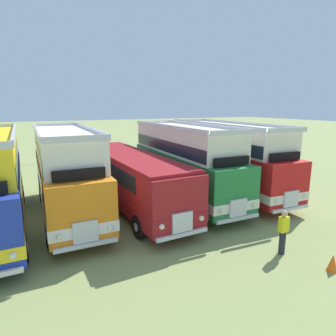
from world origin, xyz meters
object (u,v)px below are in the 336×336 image
at_px(bus_fifth_in_row, 66,171).
at_px(bus_seventh_in_row, 184,161).
at_px(cone_near_end, 333,263).
at_px(marshal_person, 283,232).
at_px(bus_sixth_in_row, 130,176).
at_px(bus_eighth_in_row, 225,155).

height_order(bus_fifth_in_row, bus_seventh_in_row, same).
height_order(cone_near_end, marshal_person, marshal_person).
relative_size(bus_fifth_in_row, bus_seventh_in_row, 0.97).
height_order(bus_sixth_in_row, marshal_person, bus_sixth_in_row).
relative_size(bus_seventh_in_row, marshal_person, 5.87).
distance_m(bus_fifth_in_row, bus_sixth_in_row, 3.37).
height_order(bus_fifth_in_row, bus_sixth_in_row, bus_fifth_in_row).
xyz_separation_m(bus_sixth_in_row, bus_seventh_in_row, (3.32, -0.12, 0.60)).
bearing_deg(cone_near_end, bus_seventh_in_row, 95.08).
relative_size(bus_seventh_in_row, cone_near_end, 16.54).
height_order(bus_fifth_in_row, marshal_person, bus_fifth_in_row).
height_order(bus_fifth_in_row, cone_near_end, bus_fifth_in_row).
bearing_deg(bus_seventh_in_row, bus_eighth_in_row, 8.42).
bearing_deg(cone_near_end, marshal_person, 111.17).
distance_m(bus_fifth_in_row, cone_near_end, 12.14).
bearing_deg(cone_near_end, bus_fifth_in_row, 128.51).
relative_size(bus_sixth_in_row, cone_near_end, 18.52).
relative_size(bus_eighth_in_row, marshal_person, 6.59).
height_order(bus_seventh_in_row, bus_eighth_in_row, same).
distance_m(bus_seventh_in_row, bus_eighth_in_row, 3.36).
bearing_deg(bus_seventh_in_row, cone_near_end, -84.92).
relative_size(cone_near_end, marshal_person, 0.35).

